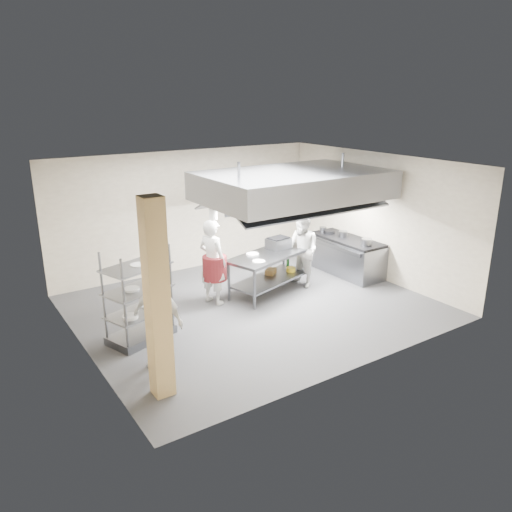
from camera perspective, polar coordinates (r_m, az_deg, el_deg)
floor at (r=10.59m, az=-0.21°, el=-5.81°), size 7.00×7.00×0.00m
ceiling at (r=9.77m, az=-0.23°, el=10.50°), size 7.00×7.00×0.00m
wall_back at (r=12.61m, az=-7.79°, el=5.12°), size 7.00×0.00×7.00m
wall_left at (r=8.74m, az=-19.73°, el=-1.60°), size 0.00×6.00×6.00m
wall_right at (r=12.30m, az=13.56°, el=4.45°), size 0.00×6.00×6.00m
column at (r=7.20m, az=-11.22°, el=-5.02°), size 0.30×0.30×3.00m
exhaust_hood at (r=10.94m, az=4.35°, el=8.08°), size 4.00×2.50×0.60m
hood_strip_a at (r=10.48m, az=0.40°, el=5.91°), size 1.60×0.12×0.04m
hood_strip_b at (r=11.56m, az=7.87°, el=6.89°), size 1.60×0.12×0.04m
wall_shelf at (r=13.34m, az=-0.50°, el=5.99°), size 1.50×0.28×0.04m
island at (r=11.23m, az=1.64°, el=-1.90°), size 2.28×1.44×0.91m
island_worktop at (r=11.09m, az=1.66°, el=0.17°), size 2.28×1.44×0.06m
island_undershelf at (r=11.28m, az=1.64°, el=-2.64°), size 2.09×1.31×0.04m
pass_rack at (r=9.17m, az=-13.30°, el=-4.32°), size 1.31×1.01×1.74m
cooking_range at (r=12.63m, az=10.25°, el=-0.07°), size 0.80×2.00×0.84m
range_top at (r=12.50m, az=10.37°, el=1.89°), size 0.78×1.96×0.06m
chef_head at (r=10.52m, az=-5.00°, el=-0.65°), size 0.64×0.78×1.85m
chef_line at (r=11.49m, az=5.31°, el=0.63°), size 0.68×0.86×1.72m
chef_plating at (r=8.24m, az=-11.16°, el=-7.10°), size 0.81×1.04×1.65m
griddle at (r=11.39m, az=2.57°, el=1.44°), size 0.54×0.45×0.24m
wicker_basket at (r=11.52m, az=1.69°, el=-1.77°), size 0.34×0.32×0.12m
stockpot at (r=12.55m, az=9.93°, el=2.48°), size 0.22×0.22×0.15m
plate_stack at (r=9.29m, az=-13.16°, el=-6.10°), size 0.28×0.28×0.05m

